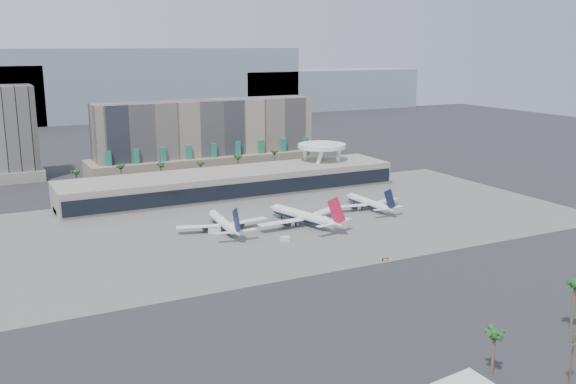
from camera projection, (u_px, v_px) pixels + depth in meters
name	position (u px, v px, depth m)	size (l,w,h in m)	color
ground	(348.00, 258.00, 227.11)	(900.00, 900.00, 0.00)	#232326
apron_pad	(280.00, 221.00, 274.98)	(260.00, 130.00, 0.06)	#5B5B59
mountain_ridge	(124.00, 89.00, 641.72)	(680.00, 60.00, 70.00)	gray
hotel	(207.00, 143.00, 379.53)	(140.00, 30.00, 42.00)	gray
office_tower	(11.00, 139.00, 354.48)	(30.00, 30.00, 52.00)	black
terminal	(232.00, 182.00, 321.26)	(170.00, 32.50, 14.50)	#A1998D
saucer_structure	(322.00, 149.00, 348.00)	(26.00, 26.00, 21.89)	white
palm_row	(220.00, 162.00, 354.03)	(157.80, 2.80, 13.10)	brown
utility_pole	(573.00, 355.00, 140.98)	(3.20, 0.85, 12.00)	#4C3826
airliner_left	(224.00, 223.00, 258.98)	(38.55, 39.76, 13.72)	white
airliner_centre	(303.00, 216.00, 267.42)	(42.48, 44.04, 15.57)	white
airliner_right	(368.00, 203.00, 292.90)	(36.26, 37.36, 12.89)	white
service_vehicle_a	(215.00, 230.00, 256.33)	(4.97, 2.43, 2.43)	silver
service_vehicle_b	(285.00, 239.00, 246.01)	(3.69, 2.11, 1.90)	silver
taxiway_sign	(385.00, 260.00, 223.82)	(2.26, 0.66, 1.02)	black
near_palm_a	(494.00, 340.00, 144.81)	(6.00, 6.00, 11.48)	brown
near_palm_b	(575.00, 290.00, 166.09)	(6.00, 6.00, 14.71)	brown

